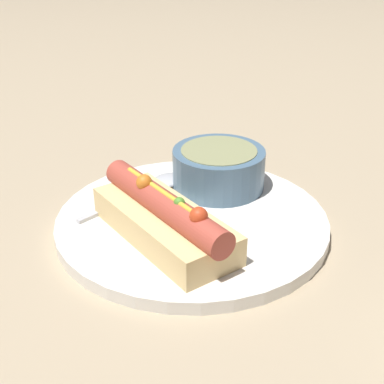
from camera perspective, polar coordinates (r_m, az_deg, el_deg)
name	(u,v)px	position (r m, az deg, el deg)	size (l,w,h in m)	color
ground_plane	(192,227)	(0.56, 0.00, -3.73)	(4.00, 4.00, 0.00)	tan
dinner_plate	(192,221)	(0.56, 0.00, -3.15)	(0.28, 0.28, 0.01)	white
hot_dog	(164,219)	(0.51, -2.97, -2.85)	(0.18, 0.10, 0.06)	#E5C17F
soup_bowl	(219,167)	(0.61, 2.86, 2.72)	(0.10, 0.10, 0.05)	slate
spoon	(159,184)	(0.61, -3.57, 0.81)	(0.03, 0.15, 0.01)	#B7B7BC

